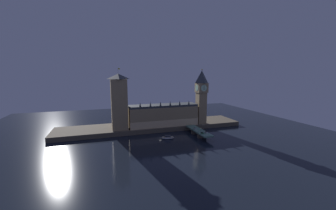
{
  "coord_description": "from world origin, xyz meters",
  "views": [
    {
      "loc": [
        -56.25,
        -198.92,
        66.97
      ],
      "look_at": [
        14.82,
        20.0,
        31.05
      ],
      "focal_mm": 22.0,
      "sensor_mm": 36.0,
      "label": 1
    }
  ],
  "objects_px": {
    "pedestrian_near_rail": "(198,132)",
    "street_lamp_near": "(201,130)",
    "car_northbound_lead": "(195,128)",
    "pedestrian_mid_walk": "(203,129)",
    "car_northbound_trail": "(202,133)",
    "street_lamp_mid": "(203,126)",
    "boat_upstream": "(168,137)",
    "victoria_tower": "(119,102)",
    "car_southbound_lead": "(206,132)",
    "clock_tower": "(201,95)"
  },
  "relations": [
    {
      "from": "car_northbound_lead",
      "to": "street_lamp_mid",
      "type": "distance_m",
      "value": 9.29
    },
    {
      "from": "car_northbound_lead",
      "to": "pedestrian_mid_walk",
      "type": "relative_size",
      "value": 2.65
    },
    {
      "from": "victoria_tower",
      "to": "street_lamp_mid",
      "type": "xyz_separation_m",
      "value": [
        84.91,
        -34.96,
        -25.96
      ]
    },
    {
      "from": "clock_tower",
      "to": "boat_upstream",
      "type": "height_order",
      "value": "clock_tower"
    },
    {
      "from": "car_northbound_trail",
      "to": "pedestrian_near_rail",
      "type": "relative_size",
      "value": 2.38
    },
    {
      "from": "victoria_tower",
      "to": "street_lamp_near",
      "type": "distance_m",
      "value": 93.43
    },
    {
      "from": "pedestrian_near_rail",
      "to": "boat_upstream",
      "type": "bearing_deg",
      "value": 165.6
    },
    {
      "from": "street_lamp_near",
      "to": "street_lamp_mid",
      "type": "height_order",
      "value": "street_lamp_near"
    },
    {
      "from": "street_lamp_mid",
      "to": "clock_tower",
      "type": "bearing_deg",
      "value": 67.16
    },
    {
      "from": "car_northbound_lead",
      "to": "street_lamp_mid",
      "type": "relative_size",
      "value": 0.79
    },
    {
      "from": "victoria_tower",
      "to": "pedestrian_mid_walk",
      "type": "height_order",
      "value": "victoria_tower"
    },
    {
      "from": "pedestrian_near_rail",
      "to": "street_lamp_mid",
      "type": "relative_size",
      "value": 0.28
    },
    {
      "from": "pedestrian_near_rail",
      "to": "street_lamp_mid",
      "type": "bearing_deg",
      "value": 39.01
    },
    {
      "from": "car_southbound_lead",
      "to": "street_lamp_near",
      "type": "relative_size",
      "value": 0.69
    },
    {
      "from": "boat_upstream",
      "to": "street_lamp_near",
      "type": "bearing_deg",
      "value": -26.13
    },
    {
      "from": "car_northbound_trail",
      "to": "car_southbound_lead",
      "type": "xyz_separation_m",
      "value": [
        4.6,
        0.72,
        -0.04
      ]
    },
    {
      "from": "street_lamp_near",
      "to": "car_northbound_trail",
      "type": "bearing_deg",
      "value": 39.0
    },
    {
      "from": "car_northbound_lead",
      "to": "car_southbound_lead",
      "type": "xyz_separation_m",
      "value": [
        4.6,
        -16.69,
        -0.07
      ]
    },
    {
      "from": "clock_tower",
      "to": "car_southbound_lead",
      "type": "distance_m",
      "value": 57.36
    },
    {
      "from": "pedestrian_near_rail",
      "to": "pedestrian_mid_walk",
      "type": "height_order",
      "value": "pedestrian_mid_walk"
    },
    {
      "from": "car_northbound_lead",
      "to": "street_lamp_near",
      "type": "bearing_deg",
      "value": -97.85
    },
    {
      "from": "street_lamp_mid",
      "to": "boat_upstream",
      "type": "bearing_deg",
      "value": 179.92
    },
    {
      "from": "victoria_tower",
      "to": "car_southbound_lead",
      "type": "height_order",
      "value": "victoria_tower"
    },
    {
      "from": "clock_tower",
      "to": "victoria_tower",
      "type": "xyz_separation_m",
      "value": [
        -98.29,
        3.18,
        -4.58
      ]
    },
    {
      "from": "victoria_tower",
      "to": "car_southbound_lead",
      "type": "distance_m",
      "value": 98.95
    },
    {
      "from": "car_southbound_lead",
      "to": "car_northbound_lead",
      "type": "bearing_deg",
      "value": 105.41
    },
    {
      "from": "car_southbound_lead",
      "to": "pedestrian_near_rail",
      "type": "relative_size",
      "value": 2.73
    },
    {
      "from": "street_lamp_mid",
      "to": "car_northbound_trail",
      "type": "bearing_deg",
      "value": -120.23
    },
    {
      "from": "victoria_tower",
      "to": "street_lamp_mid",
      "type": "height_order",
      "value": "victoria_tower"
    },
    {
      "from": "car_northbound_lead",
      "to": "car_southbound_lead",
      "type": "distance_m",
      "value": 17.31
    },
    {
      "from": "car_northbound_trail",
      "to": "car_northbound_lead",
      "type": "bearing_deg",
      "value": 90.0
    },
    {
      "from": "clock_tower",
      "to": "pedestrian_near_rail",
      "type": "relative_size",
      "value": 39.65
    },
    {
      "from": "pedestrian_mid_walk",
      "to": "street_lamp_mid",
      "type": "height_order",
      "value": "street_lamp_mid"
    },
    {
      "from": "pedestrian_near_rail",
      "to": "boat_upstream",
      "type": "xyz_separation_m",
      "value": [
        -30.52,
        7.84,
        -5.61
      ]
    },
    {
      "from": "pedestrian_near_rail",
      "to": "street_lamp_near",
      "type": "xyz_separation_m",
      "value": [
        -0.4,
        -6.94,
        3.29
      ]
    },
    {
      "from": "pedestrian_mid_walk",
      "to": "street_lamp_near",
      "type": "relative_size",
      "value": 0.26
    },
    {
      "from": "pedestrian_mid_walk",
      "to": "car_southbound_lead",
      "type": "bearing_deg",
      "value": -102.52
    },
    {
      "from": "pedestrian_mid_walk",
      "to": "victoria_tower",
      "type": "bearing_deg",
      "value": 156.69
    },
    {
      "from": "car_northbound_lead",
      "to": "street_lamp_near",
      "type": "height_order",
      "value": "street_lamp_near"
    },
    {
      "from": "street_lamp_near",
      "to": "clock_tower",
      "type": "bearing_deg",
      "value": 63.3
    },
    {
      "from": "pedestrian_mid_walk",
      "to": "street_lamp_mid",
      "type": "bearing_deg",
      "value": 74.59
    },
    {
      "from": "street_lamp_near",
      "to": "boat_upstream",
      "type": "distance_m",
      "value": 34.71
    },
    {
      "from": "pedestrian_near_rail",
      "to": "victoria_tower",
      "type": "bearing_deg",
      "value": 150.43
    },
    {
      "from": "victoria_tower",
      "to": "car_northbound_trail",
      "type": "distance_m",
      "value": 95.5
    },
    {
      "from": "pedestrian_mid_walk",
      "to": "street_lamp_near",
      "type": "height_order",
      "value": "street_lamp_near"
    },
    {
      "from": "car_northbound_lead",
      "to": "car_northbound_trail",
      "type": "xyz_separation_m",
      "value": [
        -0.0,
        -17.41,
        -0.02
      ]
    },
    {
      "from": "pedestrian_mid_walk",
      "to": "clock_tower",
      "type": "bearing_deg",
      "value": 67.47
    },
    {
      "from": "street_lamp_mid",
      "to": "boat_upstream",
      "type": "distance_m",
      "value": 41.0
    },
    {
      "from": "car_northbound_lead",
      "to": "car_northbound_trail",
      "type": "relative_size",
      "value": 1.17
    },
    {
      "from": "car_northbound_trail",
      "to": "street_lamp_mid",
      "type": "bearing_deg",
      "value": 59.77
    }
  ]
}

